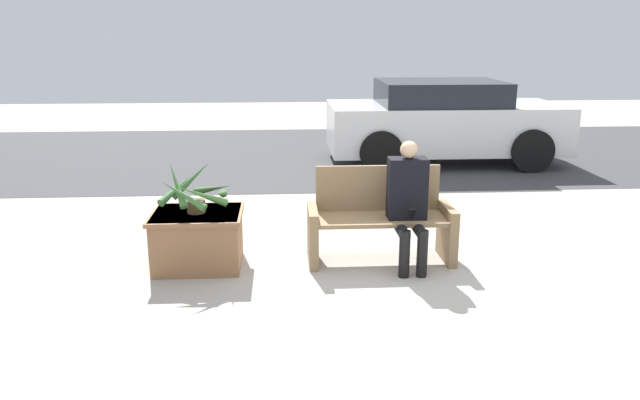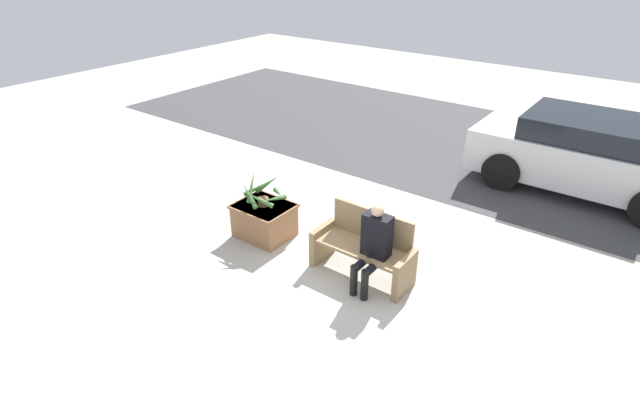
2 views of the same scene
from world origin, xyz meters
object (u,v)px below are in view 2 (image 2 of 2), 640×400
at_px(planter_box, 264,219).
at_px(parked_car, 587,154).
at_px(bench, 364,248).
at_px(potted_plant, 263,193).
at_px(person_seated, 373,244).

distance_m(planter_box, parked_car, 6.12).
bearing_deg(planter_box, bench, 2.67).
bearing_deg(potted_plant, bench, 2.72).
distance_m(person_seated, potted_plant, 2.08).
xyz_separation_m(bench, parked_car, (1.86, 4.78, 0.31)).
height_order(person_seated, planter_box, person_seated).
relative_size(planter_box, parked_car, 0.22).
xyz_separation_m(person_seated, planter_box, (-2.07, 0.10, -0.38)).
bearing_deg(potted_plant, planter_box, 28.82).
distance_m(bench, parked_car, 5.14).
xyz_separation_m(bench, potted_plant, (-1.83, -0.09, 0.34)).
bearing_deg(person_seated, bench, 143.84).
bearing_deg(person_seated, parked_car, 71.98).
bearing_deg(bench, parked_car, 68.73).
bearing_deg(parked_car, person_seated, -108.02).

